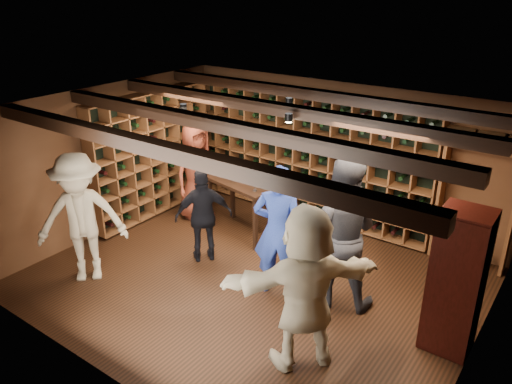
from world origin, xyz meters
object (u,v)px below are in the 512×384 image
Objects in this scene: man_blue_shirt at (278,231)px; guest_woman_black at (204,216)px; display_cabinet at (456,284)px; guest_red_floral at (196,172)px; tasting_table at (243,188)px; guest_beige at (305,288)px; man_grey_suit at (341,233)px; guest_khaki at (81,218)px.

man_blue_shirt is 1.41m from guest_woman_black.
guest_red_floral reaches higher than display_cabinet.
guest_red_floral is 1.06m from tasting_table.
tasting_table is at bearing 166.43° from display_cabinet.
tasting_table is (-1.44, 1.12, -0.10)m from man_blue_shirt.
tasting_table is at bearing -60.32° from man_blue_shirt.
guest_beige reaches higher than tasting_table.
man_grey_suit is at bearing 177.87° from display_cabinet.
guest_woman_black is (-3.67, -0.15, -0.11)m from display_cabinet.
man_blue_shirt is 1.37× the size of tasting_table.
guest_khaki is 3.47m from guest_beige.
guest_beige is at bearing 82.26° from man_grey_suit.
man_grey_suit is (-1.49, 0.06, 0.18)m from display_cabinet.
man_grey_suit is (0.78, 0.28, 0.09)m from man_blue_shirt.
tasting_table is at bearing -89.71° from guest_beige.
tasting_table is (-2.22, 0.84, -0.20)m from man_grey_suit.
guest_woman_black is at bearing -25.24° from man_blue_shirt.
man_grey_suit reaches higher than guest_khaki.
guest_khaki is (-3.22, -1.60, -0.07)m from man_grey_suit.
guest_khaki is at bearing -161.84° from display_cabinet.
display_cabinet is at bearing -28.35° from guest_khaki.
man_grey_suit is 1.39× the size of guest_woman_black.
guest_woman_black is 0.78× the size of guest_khaki.
tasting_table is at bearing -81.46° from guest_red_floral.
display_cabinet is at bearing 134.18° from guest_woman_black.
man_grey_suit is at bearing 137.27° from guest_woman_black.
guest_khaki reaches higher than guest_red_floral.
guest_beige is (-1.26, -1.23, 0.12)m from display_cabinet.
guest_woman_black reaches higher than tasting_table.
guest_woman_black is (-2.17, -0.21, -0.29)m from man_grey_suit.
guest_beige is (2.41, -1.07, 0.23)m from guest_woman_black.
display_cabinet is at bearing 163.07° from man_blue_shirt.
display_cabinet is at bearing 175.46° from guest_beige.
guest_khaki is (-2.44, -1.33, 0.02)m from man_blue_shirt.
guest_woman_black is at bearing -12.52° from man_grey_suit.
display_cabinet is 1.76m from guest_beige.
man_blue_shirt is 1.26× the size of guest_woman_black.
man_blue_shirt is at bearing -104.55° from guest_red_floral.
man_grey_suit is 1.06× the size of guest_beige.
display_cabinet is 0.93× the size of man_blue_shirt.
guest_red_floral is at bearing -47.06° from man_blue_shirt.
guest_red_floral is 4.12m from guest_beige.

